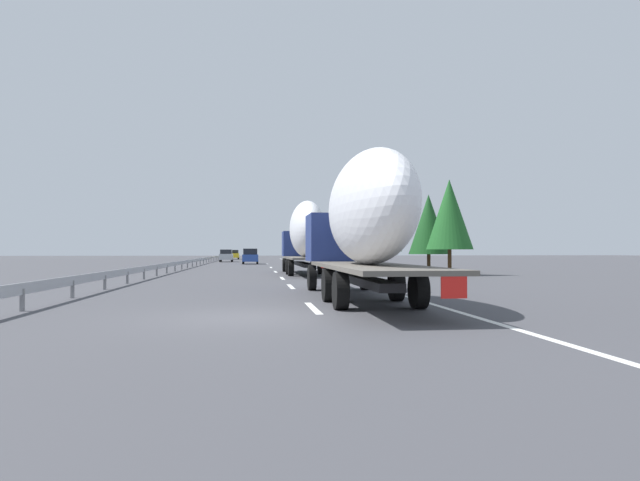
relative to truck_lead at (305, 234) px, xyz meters
The scene contains 20 objects.
ground_plane 17.01m from the truck_lead, 12.38° to the left, with size 260.00×260.00×0.00m, color #424247.
lane_stripe_0 21.85m from the truck_lead, behind, with size 3.20×0.20×0.01m, color white.
lane_stripe_1 12.74m from the truck_lead, behind, with size 3.20×0.20×0.01m, color white.
lane_stripe_2 5.84m from the truck_lead, 159.62° to the left, with size 3.20×0.20×0.01m, color white.
lane_stripe_3 6.06m from the truck_lead, 19.42° to the left, with size 3.20×0.20×0.01m, color white.
lane_stripe_4 16.27m from the truck_lead, ahead, with size 3.20×0.20×0.01m, color white.
lane_stripe_5 30.82m from the truck_lead, ahead, with size 3.20×0.20×0.01m, color white.
edge_line_right 21.65m from the truck_lead, ahead, with size 110.00×0.20×0.01m, color white.
truck_lead is the anchor object (origin of this frame).
truck_trailing 19.71m from the truck_lead, behind, with size 13.90×2.55×4.61m.
car_yellow_coupe 67.98m from the truck_lead, ahead, with size 4.78×1.76×1.77m.
car_silver_hatch 44.24m from the truck_lead, ahead, with size 4.16×1.86×1.79m.
car_blue_sedan 30.56m from the truck_lead, ahead, with size 4.27×1.91×1.87m.
road_sign 20.69m from the truck_lead, ahead, with size 0.10×0.90×3.49m.
tree_0 6.74m from the truck_lead, 63.82° to the right, with size 3.00×3.00×5.27m.
tree_1 9.51m from the truck_lead, 78.33° to the right, with size 2.94×2.94×5.76m.
tree_2 18.40m from the truck_lead, 22.29° to the right, with size 2.86×2.86×7.70m.
tree_3 9.74m from the truck_lead, 101.23° to the right, with size 3.09×3.09×6.38m.
tree_4 20.79m from the truck_lead, 22.64° to the right, with size 2.50×2.50×5.46m.
guardrail_median 21.75m from the truck_lead, 26.33° to the left, with size 94.00×0.10×0.76m.
Camera 1 is at (-13.37, -0.14, 1.62)m, focal length 30.79 mm.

